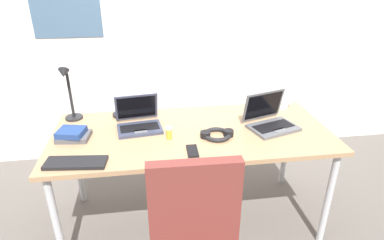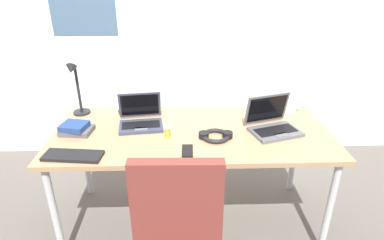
% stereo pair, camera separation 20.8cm
% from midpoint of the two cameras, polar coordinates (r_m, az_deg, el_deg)
% --- Properties ---
extents(ground_plane, '(12.00, 12.00, 0.00)m').
position_cam_midpoint_polar(ground_plane, '(2.55, -2.45, -16.97)').
color(ground_plane, '#56514C').
extents(wall_back, '(6.00, 0.13, 2.60)m').
position_cam_midpoint_polar(wall_back, '(3.01, -5.21, 17.37)').
color(wall_back, silver).
rests_on(wall_back, ground_plane).
extents(desk, '(1.80, 0.80, 0.74)m').
position_cam_midpoint_polar(desk, '(2.15, -2.78, -3.37)').
color(desk, '#9E7A56').
rests_on(desk, ground_plane).
extents(desk_lamp, '(0.12, 0.18, 0.40)m').
position_cam_midpoint_polar(desk_lamp, '(2.38, -23.24, 4.16)').
color(desk_lamp, black).
rests_on(desk_lamp, desk).
extents(laptop_mid_desk, '(0.37, 0.34, 0.23)m').
position_cam_midpoint_polar(laptop_mid_desk, '(2.19, 10.99, -0.16)').
color(laptop_mid_desk, '#515459').
rests_on(laptop_mid_desk, desk).
extents(laptop_near_lamp, '(0.31, 0.28, 0.21)m').
position_cam_midpoint_polar(laptop_near_lamp, '(2.19, -12.07, -0.40)').
color(laptop_near_lamp, '#33384C').
rests_on(laptop_near_lamp, desk).
extents(external_keyboard, '(0.34, 0.16, 0.02)m').
position_cam_midpoint_polar(external_keyboard, '(1.92, -22.77, -7.04)').
color(external_keyboard, black).
rests_on(external_keyboard, desk).
extents(computer_mouse, '(0.08, 0.11, 0.03)m').
position_cam_midpoint_polar(computer_mouse, '(2.40, -15.58, 0.86)').
color(computer_mouse, black).
rests_on(computer_mouse, desk).
extents(cell_phone, '(0.07, 0.14, 0.01)m').
position_cam_midpoint_polar(cell_phone, '(1.89, -3.11, -5.54)').
color(cell_phone, black).
rests_on(cell_phone, desk).
extents(headphones, '(0.21, 0.18, 0.04)m').
position_cam_midpoint_polar(headphones, '(2.04, 1.51, -2.62)').
color(headphones, black).
rests_on(headphones, desk).
extents(pill_bottle, '(0.04, 0.04, 0.08)m').
position_cam_midpoint_polar(pill_bottle, '(2.03, -7.02, -2.29)').
color(pill_bottle, gold).
rests_on(pill_bottle, desk).
extents(book_stack, '(0.21, 0.18, 0.07)m').
position_cam_midpoint_polar(book_stack, '(2.18, -22.88, -2.43)').
color(book_stack, '#4C4C51').
rests_on(book_stack, desk).
extents(coffee_mug, '(0.11, 0.08, 0.09)m').
position_cam_midpoint_polar(coffee_mug, '(2.52, 13.51, 2.96)').
color(coffee_mug, white).
rests_on(coffee_mug, desk).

